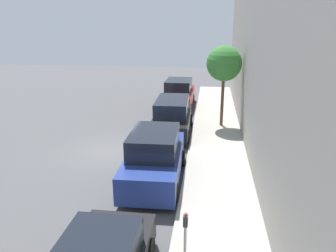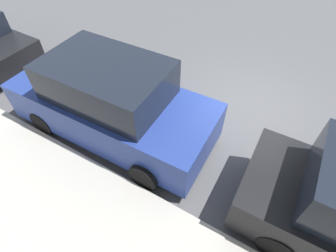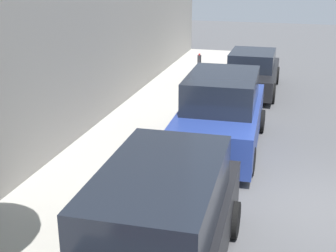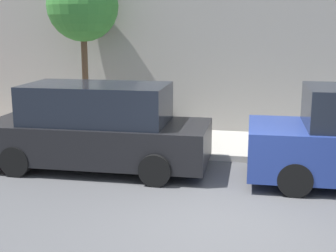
{
  "view_description": "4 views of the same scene",
  "coord_description": "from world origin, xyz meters",
  "px_view_note": "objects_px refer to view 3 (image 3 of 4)",
  "views": [
    {
      "loc": [
        4.4,
        -13.92,
        5.86
      ],
      "look_at": [
        2.43,
        1.14,
        1.0
      ],
      "focal_mm": 35.0,
      "sensor_mm": 36.0,
      "label": 1
    },
    {
      "loc": [
        5.55,
        0.74,
        4.98
      ],
      "look_at": [
        2.42,
        -1.12,
        1.0
      ],
      "focal_mm": 28.0,
      "sensor_mm": 36.0,
      "label": 2
    },
    {
      "loc": [
        0.71,
        8.91,
        4.69
      ],
      "look_at": [
        3.44,
        -1.16,
        1.0
      ],
      "focal_mm": 50.0,
      "sensor_mm": 36.0,
      "label": 3
    },
    {
      "loc": [
        -7.16,
        -0.51,
        3.16
      ],
      "look_at": [
        2.6,
        1.52,
        1.0
      ],
      "focal_mm": 50.0,
      "sensor_mm": 36.0,
      "label": 4
    }
  ],
  "objects_px": {
    "parked_sedan_nearest": "(252,73)",
    "parked_minivan_third": "(161,228)",
    "parking_meter_near": "(199,69)",
    "parked_suv_second": "(221,114)"
  },
  "relations": [
    {
      "from": "parked_minivan_third",
      "to": "parking_meter_near",
      "type": "bearing_deg",
      "value": -81.53
    },
    {
      "from": "parked_suv_second",
      "to": "parking_meter_near",
      "type": "distance_m",
      "value": 4.9
    },
    {
      "from": "parked_sedan_nearest",
      "to": "parked_minivan_third",
      "type": "distance_m",
      "value": 11.64
    },
    {
      "from": "parked_sedan_nearest",
      "to": "parked_minivan_third",
      "type": "relative_size",
      "value": 0.91
    },
    {
      "from": "parked_suv_second",
      "to": "parking_meter_near",
      "type": "relative_size",
      "value": 3.38
    },
    {
      "from": "parking_meter_near",
      "to": "parked_minivan_third",
      "type": "bearing_deg",
      "value": 98.47
    },
    {
      "from": "parked_sedan_nearest",
      "to": "parking_meter_near",
      "type": "distance_m",
      "value": 2.21
    },
    {
      "from": "parked_minivan_third",
      "to": "parking_meter_near",
      "type": "height_order",
      "value": "parked_minivan_third"
    },
    {
      "from": "parked_sedan_nearest",
      "to": "parked_suv_second",
      "type": "xyz_separation_m",
      "value": [
        0.22,
        5.93,
        0.21
      ]
    },
    {
      "from": "parked_minivan_third",
      "to": "parking_meter_near",
      "type": "relative_size",
      "value": 3.44
    }
  ]
}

